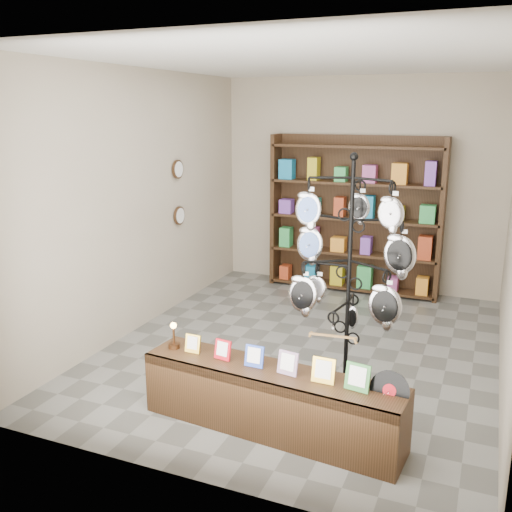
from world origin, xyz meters
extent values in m
plane|color=slate|center=(0.00, 0.00, 0.00)|extent=(5.00, 5.00, 0.00)
plane|color=#AB9F8A|center=(0.00, 2.50, 1.50)|extent=(4.00, 0.00, 4.00)
plane|color=#AB9F8A|center=(0.00, -2.50, 1.50)|extent=(4.00, 0.00, 4.00)
plane|color=#AB9F8A|center=(-2.00, 0.00, 1.50)|extent=(0.00, 5.00, 5.00)
plane|color=white|center=(0.00, 0.00, 3.00)|extent=(5.00, 5.00, 0.00)
cylinder|color=black|center=(0.68, -0.87, 0.02)|extent=(0.46, 0.46, 0.03)
cylinder|color=black|center=(0.68, -0.87, 1.07)|extent=(0.04, 0.04, 2.14)
sphere|color=black|center=(0.68, -0.87, 2.16)|extent=(0.07, 0.07, 0.07)
ellipsoid|color=silver|center=(0.68, -0.64, 0.67)|extent=(0.11, 0.04, 0.22)
cube|color=tan|center=(0.64, -1.17, 0.68)|extent=(0.41, 0.06, 0.04)
cube|color=black|center=(0.28, -1.69, 0.27)|extent=(2.20, 0.64, 0.53)
cube|color=yellow|center=(-0.46, -1.62, 0.61)|extent=(0.14, 0.06, 0.16)
cube|color=red|center=(-0.16, -1.65, 0.62)|extent=(0.15, 0.07, 0.17)
cube|color=#263FA5|center=(0.13, -1.68, 0.62)|extent=(0.16, 0.07, 0.18)
cube|color=#E54C33|center=(0.43, -1.70, 0.63)|extent=(0.17, 0.07, 0.19)
cube|color=yellow|center=(0.72, -1.73, 0.63)|extent=(0.18, 0.07, 0.20)
cube|color=#337233|center=(0.98, -1.76, 0.64)|extent=(0.19, 0.08, 0.21)
cylinder|color=black|center=(1.21, -1.73, 0.56)|extent=(0.30, 0.09, 0.29)
cylinder|color=red|center=(1.21, -1.73, 0.56)|extent=(0.10, 0.04, 0.10)
cylinder|color=#432613|center=(-0.65, -1.60, 0.55)|extent=(0.10, 0.10, 0.04)
cylinder|color=#432613|center=(-0.65, -1.60, 0.64)|extent=(0.02, 0.02, 0.14)
sphere|color=#FFBF59|center=(-0.65, -1.60, 0.74)|extent=(0.06, 0.06, 0.06)
cube|color=black|center=(0.00, 2.44, 1.10)|extent=(2.40, 0.04, 2.20)
cube|color=black|center=(-1.18, 2.28, 1.10)|extent=(0.06, 0.36, 2.20)
cube|color=black|center=(1.18, 2.28, 1.10)|extent=(0.06, 0.36, 2.20)
cube|color=black|center=(0.00, 2.28, 0.05)|extent=(2.36, 0.36, 0.04)
cube|color=black|center=(0.00, 2.28, 0.55)|extent=(2.36, 0.36, 0.03)
cube|color=black|center=(0.00, 2.28, 1.05)|extent=(2.36, 0.36, 0.04)
cube|color=black|center=(0.00, 2.28, 1.55)|extent=(2.36, 0.36, 0.04)
cube|color=black|center=(0.00, 2.28, 2.05)|extent=(2.36, 0.36, 0.04)
cylinder|color=black|center=(-1.97, 0.80, 1.80)|extent=(0.03, 0.24, 0.24)
cylinder|color=black|center=(-1.97, 0.80, 1.20)|extent=(0.03, 0.24, 0.24)
camera|label=1|loc=(1.77, -5.57, 2.53)|focal=40.00mm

